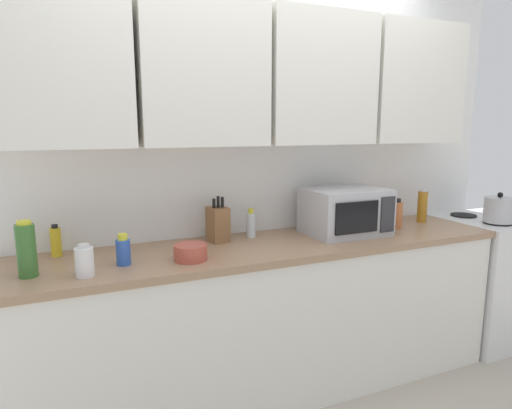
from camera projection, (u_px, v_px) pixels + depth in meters
The scene contains 14 objects.
wall_back_with_cabinets at pixel (255, 122), 2.56m from camera, with size 3.71×0.38×2.60m.
counter_run at pixel (271, 317), 2.55m from camera, with size 2.84×0.63×0.90m.
stove_range at pixel (491, 276), 3.23m from camera, with size 0.76×0.64×0.91m.
kettle at pixel (499, 210), 2.94m from camera, with size 0.19×0.19×0.21m.
microwave at pixel (345, 211), 2.66m from camera, with size 0.48×0.37×0.28m.
knife_block at pixel (218, 224), 2.48m from camera, with size 0.12×0.13×0.27m.
bottle_white_jar at pixel (84, 262), 1.90m from camera, with size 0.08×0.08×0.15m.
bottle_spice_jar at pixel (396, 214), 2.82m from camera, with size 0.08×0.08×0.20m.
bottle_amber_vinegar at pixel (422, 206), 2.99m from camera, with size 0.07×0.07×0.23m.
bottle_yellow_mustard at pixel (56, 241), 2.21m from camera, with size 0.05×0.05×0.16m.
bottle_clear_tall at pixel (251, 224), 2.59m from camera, with size 0.06×0.06×0.17m.
bottle_blue_cleaner at pixel (123, 251), 2.07m from camera, with size 0.07×0.07×0.15m.
bottle_green_oil at pixel (26, 250), 1.89m from camera, with size 0.08×0.08×0.25m.
bowl_ceramic_small at pixel (191, 252), 2.15m from camera, with size 0.17×0.17×0.08m, color #B24C3D.
Camera 1 is at (-1.03, -2.46, 1.55)m, focal length 30.40 mm.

